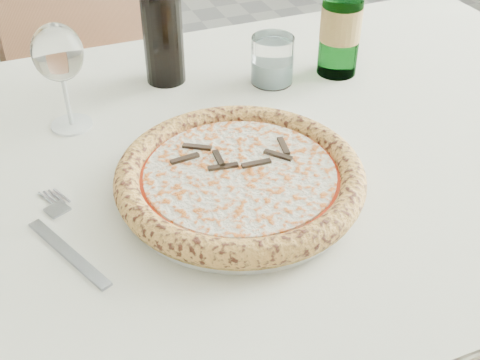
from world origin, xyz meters
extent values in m
cube|color=brown|center=(0.12, -0.22, 0.73)|extent=(1.37, 0.79, 0.04)
cube|color=white|center=(0.12, -0.22, 0.75)|extent=(1.43, 0.85, 0.01)
cube|color=white|center=(0.12, 0.20, 0.64)|extent=(1.43, 0.01, 0.22)
cylinder|color=brown|center=(0.74, 0.11, 0.35)|extent=(0.06, 0.06, 0.71)
cube|color=brown|center=(0.13, 0.54, 0.45)|extent=(0.58, 0.58, 0.04)
cylinder|color=brown|center=(0.23, 0.79, 0.21)|extent=(0.04, 0.04, 0.43)
cylinder|color=brown|center=(0.38, 0.43, 0.21)|extent=(0.04, 0.04, 0.43)
cylinder|color=brown|center=(-0.12, 0.64, 0.21)|extent=(0.04, 0.04, 0.43)
cylinder|color=brown|center=(0.03, 0.29, 0.21)|extent=(0.04, 0.04, 0.43)
cylinder|color=white|center=(0.12, -0.32, 0.76)|extent=(0.30, 0.30, 0.01)
torus|color=white|center=(0.12, -0.32, 0.77)|extent=(0.30, 0.30, 0.01)
cylinder|color=tan|center=(0.12, -0.32, 0.78)|extent=(0.32, 0.32, 0.01)
torus|color=#E3A34F|center=(0.12, -0.32, 0.78)|extent=(0.32, 0.32, 0.03)
cylinder|color=#E54617|center=(0.12, -0.32, 0.78)|extent=(0.27, 0.27, 0.00)
cylinder|color=white|center=(0.12, -0.32, 0.79)|extent=(0.25, 0.25, 0.00)
cube|color=#3C291F|center=(0.15, -0.32, 0.79)|extent=(0.04, 0.01, 0.00)
cube|color=#3C291F|center=(0.15, -0.28, 0.79)|extent=(0.03, 0.04, 0.00)
cube|color=#3C291F|center=(0.10, -0.25, 0.79)|extent=(0.02, 0.04, 0.00)
cube|color=#3C291F|center=(0.08, -0.30, 0.79)|extent=(0.04, 0.02, 0.00)
cube|color=#3C291F|center=(0.06, -0.34, 0.79)|extent=(0.04, 0.02, 0.00)
cube|color=#3C291F|center=(0.10, -0.39, 0.79)|extent=(0.02, 0.04, 0.00)
cube|color=#3C291F|center=(0.14, -0.35, 0.79)|extent=(0.03, 0.04, 0.00)
cube|color=#9195A9|center=(-0.11, -0.35, 0.76)|extent=(0.07, 0.15, 0.00)
cube|color=#9195A9|center=(-0.11, -0.26, 0.76)|extent=(0.03, 0.03, 0.00)
cylinder|color=#9195A9|center=(-0.12, -0.23, 0.76)|extent=(0.00, 0.04, 0.00)
cylinder|color=#9195A9|center=(-0.12, -0.23, 0.76)|extent=(0.00, 0.04, 0.00)
cylinder|color=#9195A9|center=(-0.11, -0.23, 0.76)|extent=(0.00, 0.04, 0.00)
cylinder|color=#9195A9|center=(-0.10, -0.23, 0.76)|extent=(0.00, 0.04, 0.00)
cylinder|color=white|center=(-0.06, -0.07, 0.76)|extent=(0.06, 0.06, 0.00)
cylinder|color=white|center=(-0.06, -0.07, 0.80)|extent=(0.01, 0.01, 0.08)
ellipsoid|color=white|center=(-0.06, -0.07, 0.88)|extent=(0.07, 0.07, 0.08)
cylinder|color=white|center=(0.28, -0.05, 0.80)|extent=(0.07, 0.07, 0.08)
cylinder|color=#C0E8F3|center=(0.28, -0.05, 0.78)|extent=(0.06, 0.06, 0.04)
cylinder|color=#33793E|center=(0.40, -0.06, 0.84)|extent=(0.07, 0.07, 0.17)
cylinder|color=tan|center=(0.40, -0.06, 0.85)|extent=(0.07, 0.07, 0.06)
cylinder|color=black|center=(0.12, 0.02, 0.85)|extent=(0.07, 0.07, 0.19)
camera|label=1|loc=(-0.12, -0.90, 1.25)|focal=45.00mm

